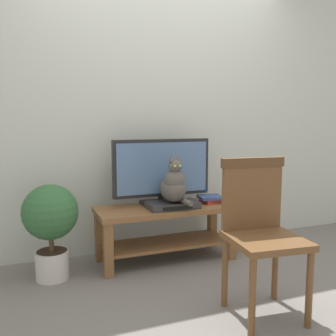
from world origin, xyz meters
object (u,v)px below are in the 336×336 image
tv (162,171)px  cat (174,185)px  tv_stand (166,222)px  wooden_chair (260,224)px  book_stack (211,199)px  potted_plant (51,221)px  media_box (173,205)px

tv → cat: bearing=-80.0°
tv_stand → wooden_chair: wooden_chair is taller
tv_stand → book_stack: 0.46m
potted_plant → book_stack: bearing=2.0°
media_box → potted_plant: potted_plant is taller
tv → wooden_chair: bearing=-77.7°
media_box → tv: bearing=100.5°
tv → potted_plant: tv is taller
media_box → book_stack: book_stack is taller
wooden_chair → book_stack: 1.02m
tv → media_box: tv is taller
cat → potted_plant: 1.00m
wooden_chair → potted_plant: wooden_chair is taller
tv_stand → potted_plant: bearing=-177.0°
potted_plant → tv_stand: bearing=3.0°
media_box → tv_stand: bearing=112.1°
cat → tv: bearing=100.0°
media_box → cat: cat is taller
cat → media_box: bearing=94.6°
tv → potted_plant: bearing=-171.3°
tv → wooden_chair: tv is taller
tv_stand → media_box: (0.03, -0.08, 0.16)m
wooden_chair → book_stack: wooden_chair is taller
tv_stand → book_stack: book_stack is taller
media_box → potted_plant: size_ratio=0.58×
tv → media_box: (0.03, -0.17, -0.27)m
media_box → book_stack: 0.40m
tv_stand → tv: tv is taller
tv_stand → potted_plant: size_ratio=1.62×
tv → media_box: size_ratio=2.04×
tv → cat: (0.03, -0.19, -0.10)m
tv_stand → potted_plant: potted_plant is taller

